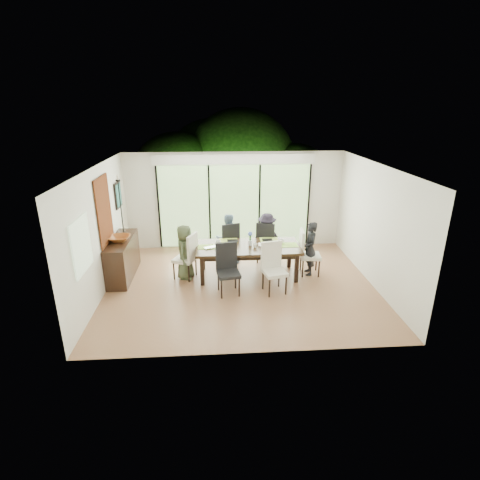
{
  "coord_description": "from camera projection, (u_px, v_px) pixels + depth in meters",
  "views": [
    {
      "loc": [
        -0.55,
        -7.68,
        3.91
      ],
      "look_at": [
        0.0,
        0.25,
        1.0
      ],
      "focal_mm": 28.0,
      "sensor_mm": 36.0,
      "label": 1
    }
  ],
  "objects": [
    {
      "name": "candlestick_pan",
      "position": [
        118.0,
        180.0,
        8.57
      ],
      "size": [
        0.1,
        0.1,
        0.03
      ],
      "primitive_type": "cylinder",
      "color": "black",
      "rests_on": "sideboard"
    },
    {
      "name": "chair_near_left",
      "position": [
        229.0,
        270.0,
        8.0
      ],
      "size": [
        0.53,
        0.53,
        1.12
      ],
      "primitive_type": null,
      "rotation": [
        0.0,
        0.0,
        0.16
      ],
      "color": "black",
      "rests_on": "floor"
    },
    {
      "name": "wall_front",
      "position": [
        252.0,
        280.0,
        5.76
      ],
      "size": [
        6.0,
        0.02,
        2.7
      ],
      "primitive_type": "cube",
      "color": "silver",
      "rests_on": "floor"
    },
    {
      "name": "laptop",
      "position": [
        212.0,
        248.0,
        8.62
      ],
      "size": [
        0.4,
        0.34,
        0.03
      ],
      "primitive_type": "imported",
      "rotation": [
        0.0,
        0.0,
        0.46
      ],
      "color": "silver",
      "rests_on": "table_top"
    },
    {
      "name": "table_top",
      "position": [
        248.0,
        247.0,
        8.79
      ],
      "size": [
        2.43,
        1.12,
        0.06
      ],
      "primitive_type": "cube",
      "color": "black",
      "rests_on": "floor"
    },
    {
      "name": "wall_left",
      "position": [
        99.0,
        232.0,
        7.92
      ],
      "size": [
        0.02,
        5.0,
        2.7
      ],
      "primitive_type": "cube",
      "color": "silver",
      "rests_on": "floor"
    },
    {
      "name": "person_far_left",
      "position": [
        228.0,
        239.0,
        9.56
      ],
      "size": [
        0.64,
        0.43,
        1.31
      ],
      "primitive_type": "imported",
      "rotation": [
        0.0,
        0.0,
        3.23
      ],
      "color": "#809DB9",
      "rests_on": "floor"
    },
    {
      "name": "hyacinth_stems",
      "position": [
        250.0,
        238.0,
        8.77
      ],
      "size": [
        0.04,
        0.04,
        0.16
      ],
      "primitive_type": "cylinder",
      "color": "#337226",
      "rests_on": "table_top"
    },
    {
      "name": "glass_doors",
      "position": [
        235.0,
        206.0,
        10.48
      ],
      "size": [
        4.2,
        0.02,
        2.3
      ],
      "primitive_type": "cube",
      "color": "#598C3F",
      "rests_on": "wall_back"
    },
    {
      "name": "floor",
      "position": [
        241.0,
        285.0,
        8.58
      ],
      "size": [
        6.0,
        5.0,
        0.01
      ],
      "primitive_type": "cube",
      "color": "brown",
      "rests_on": "ground"
    },
    {
      "name": "candle",
      "position": [
        117.0,
        178.0,
        8.55
      ],
      "size": [
        0.04,
        0.04,
        0.1
      ],
      "primitive_type": "cylinder",
      "color": "silver",
      "rests_on": "sideboard"
    },
    {
      "name": "foliage_left",
      "position": [
        178.0,
        180.0,
        12.84
      ],
      "size": [
        3.2,
        3.2,
        3.2
      ],
      "primitive_type": "sphere",
      "color": "#14380F",
      "rests_on": "ground"
    },
    {
      "name": "bowl",
      "position": [
        119.0,
        238.0,
        8.58
      ],
      "size": [
        0.49,
        0.49,
        0.12
      ],
      "primitive_type": "imported",
      "color": "brown",
      "rests_on": "sideboard"
    },
    {
      "name": "placemat_paper",
      "position": [
        225.0,
        251.0,
        8.46
      ],
      "size": [
        0.45,
        0.32,
        0.01
      ],
      "primitive_type": "cube",
      "color": "white",
      "rests_on": "table_top"
    },
    {
      "name": "art_canvas",
      "position": [
        119.0,
        195.0,
        9.38
      ],
      "size": [
        0.01,
        0.45,
        0.55
      ],
      "primitive_type": "cube",
      "color": "#1A5450",
      "rests_on": "wall_left"
    },
    {
      "name": "mullion_a",
      "position": [
        159.0,
        208.0,
        10.33
      ],
      "size": [
        0.05,
        0.04,
        2.3
      ],
      "primitive_type": "cube",
      "color": "black",
      "rests_on": "wall_back"
    },
    {
      "name": "blinds_header",
      "position": [
        234.0,
        159.0,
        10.02
      ],
      "size": [
        4.4,
        0.06,
        0.28
      ],
      "primitive_type": "cube",
      "color": "white",
      "rests_on": "wall_back"
    },
    {
      "name": "tapestry",
      "position": [
        104.0,
        211.0,
        8.17
      ],
      "size": [
        0.02,
        1.0,
        1.5
      ],
      "primitive_type": "cube",
      "color": "maroon",
      "rests_on": "wall_left"
    },
    {
      "name": "cup_a",
      "position": [
        218.0,
        243.0,
        8.86
      ],
      "size": [
        0.18,
        0.18,
        0.1
      ],
      "primitive_type": "imported",
      "rotation": [
        0.0,
        0.0,
        0.93
      ],
      "color": "white",
      "rests_on": "table_top"
    },
    {
      "name": "table_apron",
      "position": [
        248.0,
        251.0,
        8.82
      ],
      "size": [
        2.23,
        0.91,
        0.1
      ],
      "primitive_type": "cube",
      "color": "black",
      "rests_on": "floor"
    },
    {
      "name": "chair_near_right",
      "position": [
        275.0,
        269.0,
        8.07
      ],
      "size": [
        0.56,
        0.56,
        1.12
      ],
      "primitive_type": null,
      "rotation": [
        0.0,
        0.0,
        0.24
      ],
      "color": "white",
      "rests_on": "floor"
    },
    {
      "name": "placemat_far_r",
      "position": [
        269.0,
        239.0,
        9.19
      ],
      "size": [
        0.45,
        0.32,
        0.01
      ],
      "primitive_type": "cube",
      "color": "#9ABA42",
      "rests_on": "table_top"
    },
    {
      "name": "chair_left_end",
      "position": [
        184.0,
        256.0,
        8.75
      ],
      "size": [
        0.61,
        0.61,
        1.12
      ],
      "primitive_type": null,
      "rotation": [
        0.0,
        0.0,
        -1.98
      ],
      "color": "white",
      "rests_on": "floor"
    },
    {
      "name": "sideboard",
      "position": [
        123.0,
        258.0,
        8.86
      ],
      "size": [
        0.47,
        1.66,
        0.93
      ],
      "primitive_type": "cube",
      "color": "black",
      "rests_on": "floor"
    },
    {
      "name": "chair_right_end",
      "position": [
        311.0,
        252.0,
        8.94
      ],
      "size": [
        0.51,
        0.51,
        1.12
      ],
      "primitive_type": null,
      "rotation": [
        0.0,
        0.0,
        1.48
      ],
      "color": "white",
      "rests_on": "floor"
    },
    {
      "name": "placemat_left",
      "position": [
        208.0,
        247.0,
        8.72
      ],
      "size": [
        0.45,
        0.32,
        0.01
      ],
      "primitive_type": "cube",
      "color": "olive",
      "rests_on": "table_top"
    },
    {
      "name": "person_far_right",
      "position": [
        267.0,
        238.0,
        9.63
      ],
      "size": [
        0.64,
        0.43,
        1.31
      ],
      "primitive_type": "imported",
      "rotation": [
        0.0,
        0.0,
        3.07
      ],
      "color": "black",
      "rests_on": "floor"
    },
    {
      "name": "mullion_b",
      "position": [
        210.0,
        207.0,
        10.42
      ],
      "size": [
        0.05,
        0.04,
        2.3
      ],
      "primitive_type": "cube",
      "color": "black",
      "rests_on": "wall_back"
    },
    {
      "name": "table_leg_bl",
      "position": [
        203.0,
        256.0,
        9.25
      ],
      "size": [
        0.09,
        0.09,
        0.7
      ],
      "primitive_type": "cube",
      "color": "black",
      "rests_on": "floor"
    },
    {
      "name": "wall_back",
      "position": [
        234.0,
        201.0,
        10.46
      ],
      "size": [
        6.0,
        0.02,
        2.7
      ],
      "primitive_type": "cube",
      "color": "silver",
      "rests_on": "floor"
    },
    {
      "name": "rail_top",
      "position": [
        232.0,
        212.0,
        12.32
      ],
      "size": [
        6.0,
        0.08,
        0.06
      ],
      "primitive_type": "cube",
      "color": "brown",
      "rests_on": "deck"
    },
    {
      "name": "wall_right",
      "position": [
        376.0,
        226.0,
        8.31
      ],
      "size": [
        0.02,
        5.0,
        2.7
      ],
      "primitive_type": "cube",
      "color": "white",
      "rests_on": "floor"
    },
    {
      "name": "table_leg_fr",
      "position": [
        297.0,
        268.0,
        8.59
      ],
      "size": [
        0.09,
        0.09,
        0.7
      ],
      "primitive_type": "cube",
      "color": "black",
      "rests_on": "floor"
    },
    {
      "name": "platter_base",
      "position": [
        225.0,
        251.0,
        8.45
      ],
      "size": [
        0.26,
        0.26,
        0.02
      ],
      "primitive_type": "cube",
      "color": "white",
      "rests_on": "table_top"
    },
    {
      "name": "mullion_c",
      "position": [
        259.0,
        206.0,
        10.51
      ],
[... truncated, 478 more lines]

